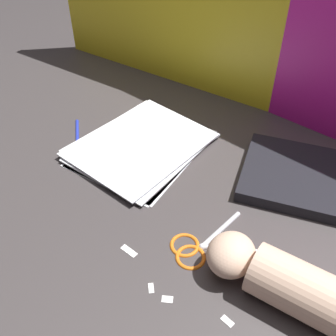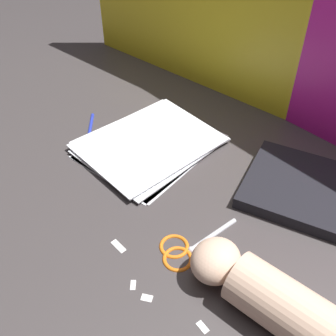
# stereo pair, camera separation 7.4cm
# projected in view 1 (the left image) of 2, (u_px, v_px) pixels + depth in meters

# --- Properties ---
(ground_plane) EXTENTS (6.00, 6.00, 0.00)m
(ground_plane) POSITION_uv_depth(u_px,v_px,m) (164.00, 189.00, 0.79)
(ground_plane) COLOR #3D3838
(backdrop_panel_left) EXTENTS (0.90, 0.06, 0.42)m
(backdrop_panel_left) POSITION_uv_depth(u_px,v_px,m) (199.00, 10.00, 0.96)
(backdrop_panel_left) COLOR yellow
(backdrop_panel_left) RESTS_ON ground_plane
(paper_stack) EXTENTS (0.26, 0.31, 0.02)m
(paper_stack) POSITION_uv_depth(u_px,v_px,m) (142.00, 146.00, 0.88)
(paper_stack) COLOR white
(paper_stack) RESTS_ON ground_plane
(book_closed) EXTENTS (0.26, 0.26, 0.02)m
(book_closed) POSITION_uv_depth(u_px,v_px,m) (296.00, 176.00, 0.80)
(book_closed) COLOR black
(book_closed) RESTS_ON ground_plane
(scissors) EXTENTS (0.16, 0.17, 0.01)m
(scissors) POSITION_uv_depth(u_px,v_px,m) (200.00, 246.00, 0.68)
(scissors) COLOR silver
(scissors) RESTS_ON ground_plane
(hand_forearm) EXTENTS (0.29, 0.10, 0.08)m
(hand_forearm) POSITION_uv_depth(u_px,v_px,m) (301.00, 289.00, 0.57)
(hand_forearm) COLOR beige
(hand_forearm) RESTS_ON ground_plane
(paper_scrap_near) EXTENTS (0.02, 0.02, 0.00)m
(paper_scrap_near) POSITION_uv_depth(u_px,v_px,m) (167.00, 299.00, 0.60)
(paper_scrap_near) COLOR white
(paper_scrap_near) RESTS_ON ground_plane
(paper_scrap_mid) EXTENTS (0.02, 0.02, 0.00)m
(paper_scrap_mid) POSITION_uv_depth(u_px,v_px,m) (151.00, 288.00, 0.62)
(paper_scrap_mid) COLOR white
(paper_scrap_mid) RESTS_ON ground_plane
(paper_scrap_far) EXTENTS (0.02, 0.01, 0.00)m
(paper_scrap_far) POSITION_uv_depth(u_px,v_px,m) (227.00, 321.00, 0.58)
(paper_scrap_far) COLOR white
(paper_scrap_far) RESTS_ON ground_plane
(paper_scrap_side) EXTENTS (0.03, 0.01, 0.00)m
(paper_scrap_side) POSITION_uv_depth(u_px,v_px,m) (129.00, 251.00, 0.67)
(paper_scrap_side) COLOR white
(paper_scrap_side) RESTS_ON ground_plane
(pen) EXTENTS (0.11, 0.11, 0.01)m
(pen) POSITION_uv_depth(u_px,v_px,m) (77.00, 137.00, 0.91)
(pen) COLOR #2333B2
(pen) RESTS_ON ground_plane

